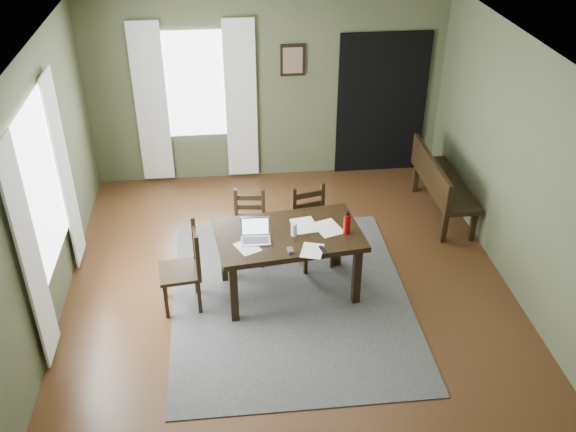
{
  "coord_description": "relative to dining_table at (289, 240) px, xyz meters",
  "views": [
    {
      "loc": [
        -0.63,
        -5.56,
        4.54
      ],
      "look_at": [
        0.0,
        0.3,
        0.9
      ],
      "focal_mm": 40.0,
      "sensor_mm": 36.0,
      "label": 1
    }
  ],
  "objects": [
    {
      "name": "computer_mouse",
      "position": [
        -0.02,
        -0.36,
        0.11
      ],
      "size": [
        0.07,
        0.1,
        0.03
      ],
      "primitive_type": "cube",
      "rotation": [
        0.0,
        0.0,
        0.14
      ],
      "color": "#3F3F42",
      "rests_on": "dining_table"
    },
    {
      "name": "curtain_back_left",
      "position": [
        -1.61,
        2.79,
        0.51
      ],
      "size": [
        0.44,
        0.03,
        2.3
      ],
      "color": "silver",
      "rests_on": "ground"
    },
    {
      "name": "drinking_glass",
      "position": [
        0.05,
        -0.06,
        0.17
      ],
      "size": [
        0.08,
        0.08,
        0.15
      ],
      "primitive_type": "cylinder",
      "rotation": [
        0.0,
        0.0,
        0.24
      ],
      "color": "silver",
      "rests_on": "dining_table"
    },
    {
      "name": "chair_back_left",
      "position": [
        -0.39,
        0.69,
        -0.26
      ],
      "size": [
        0.43,
        0.43,
        0.87
      ],
      "rotation": [
        0.0,
        0.0,
        -0.13
      ],
      "color": "black",
      "rests_on": "rug"
    },
    {
      "name": "curtain_left_far",
      "position": [
        -2.43,
        0.87,
        0.51
      ],
      "size": [
        0.03,
        0.48,
        2.3
      ],
      "color": "silver",
      "rests_on": "ground"
    },
    {
      "name": "chair_back_right",
      "position": [
        0.34,
        0.55,
        -0.22
      ],
      "size": [
        0.51,
        0.51,
        0.95
      ],
      "rotation": [
        0.0,
        0.0,
        0.25
      ],
      "color": "black",
      "rests_on": "rug"
    },
    {
      "name": "dining_table",
      "position": [
        0.0,
        0.0,
        0.0
      ],
      "size": [
        1.64,
        1.1,
        0.77
      ],
      "rotation": [
        0.0,
        0.0,
        0.12
      ],
      "color": "black",
      "rests_on": "rug"
    },
    {
      "name": "chair_end",
      "position": [
        -1.13,
        -0.12,
        -0.2
      ],
      "size": [
        0.48,
        0.48,
        0.99
      ],
      "rotation": [
        0.0,
        0.0,
        -1.46
      ],
      "color": "black",
      "rests_on": "rug"
    },
    {
      "name": "ground",
      "position": [
        0.01,
        -0.15,
        -0.69
      ],
      "size": [
        5.0,
        6.0,
        0.01
      ],
      "color": "#492C16"
    },
    {
      "name": "curtain_left_near",
      "position": [
        -2.43,
        -0.77,
        0.51
      ],
      "size": [
        0.03,
        0.48,
        2.3
      ],
      "color": "silver",
      "rests_on": "ground"
    },
    {
      "name": "doorway_back",
      "position": [
        1.66,
        2.82,
        0.36
      ],
      "size": [
        1.3,
        0.03,
        2.1
      ],
      "color": "black",
      "rests_on": "ground"
    },
    {
      "name": "paper_d",
      "position": [
        0.43,
        0.04,
        0.1
      ],
      "size": [
        0.35,
        0.4,
        0.0
      ],
      "primitive_type": "cube",
      "rotation": [
        0.0,
        0.0,
        0.32
      ],
      "color": "white",
      "rests_on": "dining_table"
    },
    {
      "name": "tv_remote",
      "position": [
        0.32,
        -0.38,
        0.1
      ],
      "size": [
        0.08,
        0.16,
        0.02
      ],
      "primitive_type": "cube",
      "rotation": [
        0.0,
        0.0,
        0.25
      ],
      "color": "black",
      "rests_on": "dining_table"
    },
    {
      "name": "paper_c",
      "position": [
        0.19,
        0.13,
        0.1
      ],
      "size": [
        0.3,
        0.37,
        0.0
      ],
      "primitive_type": "cube",
      "rotation": [
        0.0,
        0.0,
        0.17
      ],
      "color": "white",
      "rests_on": "dining_table"
    },
    {
      "name": "paper_b",
      "position": [
        0.2,
        -0.36,
        0.1
      ],
      "size": [
        0.29,
        0.33,
        0.0
      ],
      "primitive_type": "cube",
      "rotation": [
        0.0,
        0.0,
        -0.3
      ],
      "color": "white",
      "rests_on": "dining_table"
    },
    {
      "name": "framed_picture",
      "position": [
        0.36,
        2.82,
        1.06
      ],
      "size": [
        0.34,
        0.03,
        0.44
      ],
      "color": "black",
      "rests_on": "ground"
    },
    {
      "name": "window_left",
      "position": [
        -2.46,
        0.05,
        0.76
      ],
      "size": [
        0.01,
        1.3,
        1.7
      ],
      "color": "white",
      "rests_on": "ground"
    },
    {
      "name": "room_shell",
      "position": [
        0.01,
        -0.15,
        1.11
      ],
      "size": [
        5.02,
        6.02,
        2.71
      ],
      "color": "#4A5235",
      "rests_on": "ground"
    },
    {
      "name": "laptop",
      "position": [
        -0.36,
        -0.07,
        0.15
      ],
      "size": [
        0.32,
        0.26,
        0.22
      ],
      "rotation": [
        0.0,
        0.0,
        -0.04
      ],
      "color": "#B7B7BC",
      "rests_on": "dining_table"
    },
    {
      "name": "paper_a",
      "position": [
        -0.46,
        -0.23,
        0.1
      ],
      "size": [
        0.3,
        0.33,
        0.0
      ],
      "primitive_type": "cube",
      "rotation": [
        0.0,
        0.0,
        0.45
      ],
      "color": "white",
      "rests_on": "dining_table"
    },
    {
      "name": "water_bottle",
      "position": [
        0.61,
        -0.07,
        0.22
      ],
      "size": [
        0.1,
        0.1,
        0.26
      ],
      "rotation": [
        0.0,
        0.0,
        -0.4
      ],
      "color": "#B2100D",
      "rests_on": "dining_table"
    },
    {
      "name": "rug",
      "position": [
        0.01,
        -0.15,
        -0.68
      ],
      "size": [
        2.6,
        3.2,
        0.01
      ],
      "color": "#444444",
      "rests_on": "ground"
    },
    {
      "name": "window_back",
      "position": [
        -0.99,
        2.82,
        0.76
      ],
      "size": [
        1.0,
        0.01,
        1.5
      ],
      "color": "white",
      "rests_on": "ground"
    },
    {
      "name": "curtain_back_right",
      "position": [
        -0.37,
        2.79,
        0.51
      ],
      "size": [
        0.44,
        0.03,
        2.3
      ],
      "color": "silver",
      "rests_on": "ground"
    },
    {
      "name": "bench",
      "position": [
        2.15,
        1.43,
        -0.18
      ],
      "size": [
        0.49,
        1.52,
        0.86
      ],
      "rotation": [
        0.0,
        0.0,
        1.57
      ],
      "color": "black",
      "rests_on": "ground"
    }
  ]
}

